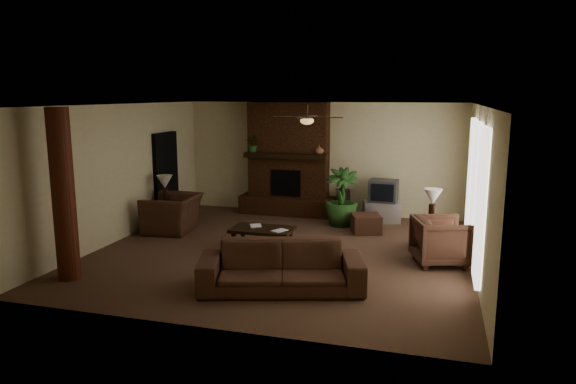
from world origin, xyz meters
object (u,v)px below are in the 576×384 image
(sofa, at_px, (281,259))
(armchair_right, at_px, (441,239))
(armchair_left, at_px, (172,207))
(side_table_left, at_px, (167,215))
(ottoman, at_px, (366,224))
(floor_plant, at_px, (341,210))
(lamp_right, at_px, (433,199))
(floor_vase, at_px, (343,200))
(log_column, at_px, (63,195))
(coffee_table, at_px, (262,231))
(tv_stand, at_px, (381,212))
(side_table_right, at_px, (431,235))
(lamp_left, at_px, (165,184))

(sofa, xyz_separation_m, armchair_right, (2.38, 1.99, -0.03))
(sofa, distance_m, armchair_right, 3.10)
(armchair_left, distance_m, side_table_left, 0.47)
(ottoman, bearing_deg, floor_plant, 143.32)
(sofa, bearing_deg, lamp_right, 36.15)
(side_table_left, relative_size, lamp_right, 0.85)
(floor_vase, height_order, side_table_left, floor_vase)
(log_column, distance_m, floor_vase, 6.67)
(ottoman, bearing_deg, coffee_table, -134.19)
(log_column, bearing_deg, tv_stand, 49.74)
(lamp_right, bearing_deg, floor_vase, 134.14)
(coffee_table, bearing_deg, log_column, -136.13)
(floor_vase, bearing_deg, coffee_table, -108.54)
(tv_stand, height_order, floor_vase, floor_vase)
(side_table_left, bearing_deg, ottoman, 9.89)
(sofa, relative_size, coffee_table, 2.10)
(coffee_table, xyz_separation_m, side_table_left, (-2.64, 1.06, -0.10))
(log_column, bearing_deg, armchair_left, 86.97)
(side_table_right, distance_m, lamp_right, 0.73)
(tv_stand, bearing_deg, sofa, -116.84)
(ottoman, xyz_separation_m, lamp_right, (1.39, -0.90, 0.80))
(armchair_right, height_order, side_table_right, armchair_right)
(floor_plant, bearing_deg, tv_stand, 35.39)
(armchair_right, relative_size, side_table_right, 1.69)
(floor_vase, bearing_deg, lamp_right, -45.86)
(ottoman, relative_size, lamp_right, 0.92)
(armchair_left, relative_size, lamp_right, 1.88)
(tv_stand, height_order, lamp_left, lamp_left)
(coffee_table, xyz_separation_m, side_table_right, (3.16, 0.95, -0.10))
(log_column, distance_m, coffee_table, 3.66)
(log_column, relative_size, side_table_left, 5.09)
(ottoman, relative_size, tv_stand, 0.71)
(side_table_left, bearing_deg, coffee_table, -21.82)
(log_column, bearing_deg, coffee_table, 43.87)
(side_table_left, bearing_deg, floor_vase, 29.15)
(armchair_left, bearing_deg, floor_vase, 118.04)
(ottoman, bearing_deg, side_table_left, -170.11)
(floor_vase, bearing_deg, lamp_left, -150.91)
(floor_plant, distance_m, side_table_left, 3.99)
(floor_plant, xyz_separation_m, side_table_right, (2.02, -1.36, -0.10))
(floor_plant, bearing_deg, coffee_table, -116.32)
(armchair_right, distance_m, side_table_right, 0.95)
(armchair_left, distance_m, side_table_right, 5.53)
(ottoman, xyz_separation_m, side_table_right, (1.38, -0.88, 0.08))
(armchair_right, bearing_deg, sofa, 112.09)
(floor_plant, relative_size, lamp_right, 2.05)
(ottoman, height_order, lamp_left, lamp_left)
(coffee_table, xyz_separation_m, ottoman, (1.78, 1.83, -0.17))
(armchair_left, distance_m, coffee_table, 2.50)
(tv_stand, height_order, side_table_right, side_table_right)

